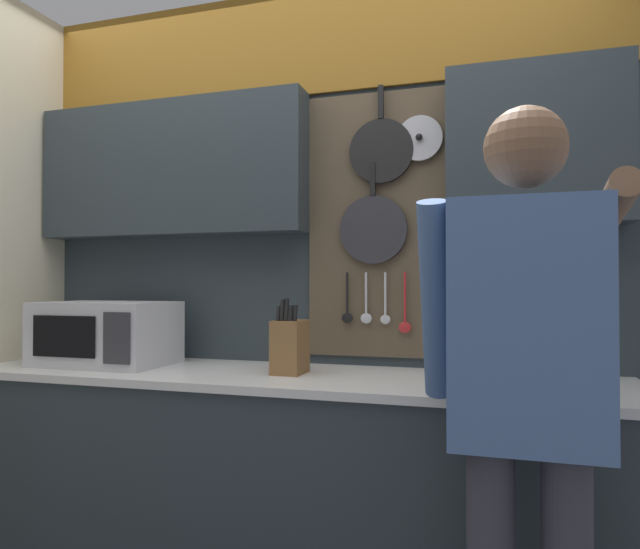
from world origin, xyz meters
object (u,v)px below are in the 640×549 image
at_px(knife_block, 290,346).
at_px(utensil_crock, 531,359).
at_px(microwave, 106,333).
at_px(person, 527,375).

xyz_separation_m(knife_block, utensil_crock, (0.86, 0.00, -0.02)).
bearing_deg(knife_block, microwave, -179.95).
bearing_deg(utensil_crock, knife_block, -179.96).
distance_m(knife_block, person, 0.97).
relative_size(knife_block, person, 0.17).
bearing_deg(person, knife_block, 148.66).
height_order(utensil_crock, person, person).
height_order(microwave, person, person).
xyz_separation_m(microwave, utensil_crock, (1.69, 0.00, -0.04)).
height_order(knife_block, utensil_crock, utensil_crock).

